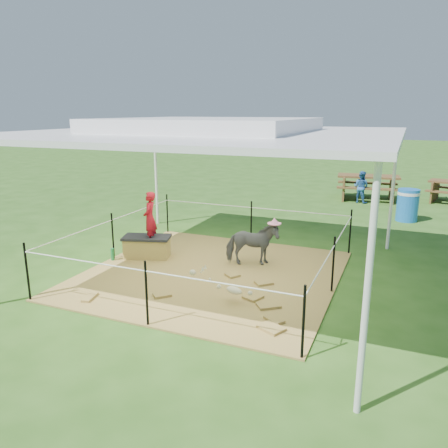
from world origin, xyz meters
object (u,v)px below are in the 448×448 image
at_px(picnic_table_near, 368,187).
at_px(distant_person, 361,187).
at_px(green_bottle, 113,254).
at_px(straw_bale, 147,248).
at_px(woman, 150,213).
at_px(foal, 234,289).
at_px(trash_barrel, 408,205).
at_px(pony, 252,244).

relative_size(picnic_table_near, distant_person, 1.91).
xyz_separation_m(green_bottle, distant_person, (4.07, 8.21, 0.38)).
relative_size(green_bottle, distant_person, 0.24).
height_order(straw_bale, picnic_table_near, picnic_table_near).
xyz_separation_m(woman, distant_person, (3.42, 7.76, -0.44)).
distance_m(foal, picnic_table_near, 9.91).
bearing_deg(distant_person, straw_bale, 87.23).
height_order(green_bottle, picnic_table_near, picnic_table_near).
bearing_deg(picnic_table_near, trash_barrel, -71.16).
distance_m(woman, foal, 2.89).
distance_m(trash_barrel, distant_person, 2.59).
height_order(straw_bale, green_bottle, straw_bale).
bearing_deg(woman, distant_person, 138.58).
xyz_separation_m(straw_bale, picnic_table_near, (3.68, 8.44, 0.20)).
distance_m(woman, picnic_table_near, 9.19).
distance_m(pony, picnic_table_near, 8.19).
relative_size(woman, picnic_table_near, 0.53).
height_order(trash_barrel, picnic_table_near, trash_barrel).
xyz_separation_m(pony, trash_barrel, (2.81, 5.24, -0.01)).
height_order(foal, distant_person, distant_person).
distance_m(pony, distant_person, 7.49).
distance_m(green_bottle, pony, 2.89).
bearing_deg(green_bottle, pony, 17.06).
bearing_deg(picnic_table_near, distant_person, -109.62).
bearing_deg(foal, distant_person, 102.84).
xyz_separation_m(green_bottle, picnic_table_near, (4.23, 8.89, 0.27)).
relative_size(green_bottle, foal, 0.30).
relative_size(green_bottle, picnic_table_near, 0.12).
bearing_deg(picnic_table_near, green_bottle, -121.84).
relative_size(straw_bale, woman, 0.83).
height_order(green_bottle, foal, foal).
xyz_separation_m(woman, pony, (2.10, 0.39, -0.52)).
bearing_deg(pony, green_bottle, 84.06).
distance_m(straw_bale, woman, 0.76).
bearing_deg(woman, green_bottle, -72.92).
distance_m(green_bottle, foal, 3.22).
bearing_deg(distant_person, pony, 101.44).
xyz_separation_m(woman, picnic_table_near, (3.58, 8.44, -0.56)).
bearing_deg(straw_bale, foal, -29.10).
height_order(woman, foal, woman).
xyz_separation_m(woman, foal, (2.42, -1.40, -0.72)).
xyz_separation_m(straw_bale, foal, (2.52, -1.40, 0.03)).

